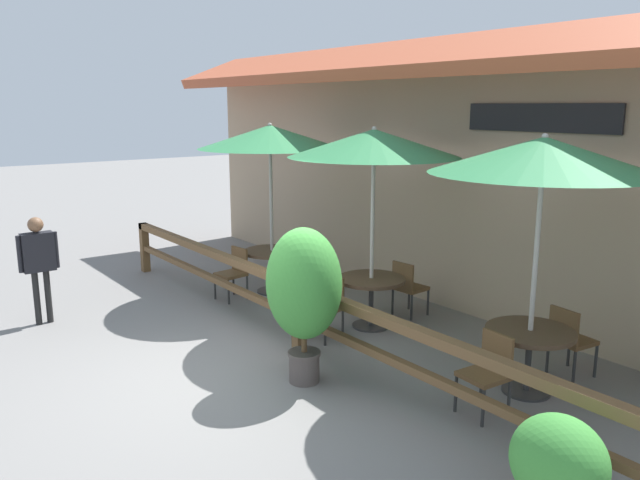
{
  "coord_description": "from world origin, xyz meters",
  "views": [
    {
      "loc": [
        6.25,
        -3.38,
        3.16
      ],
      "look_at": [
        -0.03,
        1.42,
        1.45
      ],
      "focal_mm": 35.0,
      "sensor_mm": 36.0,
      "label": 1
    }
  ],
  "objects_px": {
    "chair_near_wallside": "(307,259)",
    "patio_umbrella_middle": "(374,143)",
    "patio_umbrella_near": "(270,137)",
    "chair_far_streetside": "(488,370)",
    "dining_table_near": "(272,259)",
    "chair_far_wallside": "(570,338)",
    "chair_near_streetside": "(234,271)",
    "potted_plant_corner_fern": "(558,471)",
    "potted_plant_small_flowering": "(304,288)",
    "dining_table_far": "(529,342)",
    "pedestrian": "(38,256)",
    "patio_umbrella_far": "(544,156)",
    "chair_middle_streetside": "(327,304)",
    "dining_table_middle": "(371,288)",
    "chair_middle_wallside": "(408,286)"
  },
  "relations": [
    {
      "from": "patio_umbrella_near",
      "to": "dining_table_far",
      "type": "height_order",
      "value": "patio_umbrella_near"
    },
    {
      "from": "patio_umbrella_near",
      "to": "patio_umbrella_middle",
      "type": "bearing_deg",
      "value": 4.5
    },
    {
      "from": "dining_table_middle",
      "to": "pedestrian",
      "type": "relative_size",
      "value": 0.61
    },
    {
      "from": "dining_table_middle",
      "to": "chair_middle_wallside",
      "type": "distance_m",
      "value": 0.78
    },
    {
      "from": "dining_table_near",
      "to": "chair_far_streetside",
      "type": "distance_m",
      "value": 5.04
    },
    {
      "from": "patio_umbrella_near",
      "to": "patio_umbrella_far",
      "type": "height_order",
      "value": "same"
    },
    {
      "from": "patio_umbrella_middle",
      "to": "patio_umbrella_near",
      "type": "bearing_deg",
      "value": -175.5
    },
    {
      "from": "chair_near_wallside",
      "to": "patio_umbrella_middle",
      "type": "relative_size",
      "value": 0.3
    },
    {
      "from": "potted_plant_corner_fern",
      "to": "patio_umbrella_middle",
      "type": "bearing_deg",
      "value": 155.4
    },
    {
      "from": "dining_table_near",
      "to": "potted_plant_corner_fern",
      "type": "xyz_separation_m",
      "value": [
        6.51,
        -1.73,
        -0.07
      ]
    },
    {
      "from": "chair_near_wallside",
      "to": "chair_near_streetside",
      "type": "bearing_deg",
      "value": 101.36
    },
    {
      "from": "patio_umbrella_middle",
      "to": "dining_table_far",
      "type": "distance_m",
      "value": 3.35
    },
    {
      "from": "dining_table_far",
      "to": "chair_far_streetside",
      "type": "height_order",
      "value": "chair_far_streetside"
    },
    {
      "from": "dining_table_near",
      "to": "chair_far_wallside",
      "type": "bearing_deg",
      "value": 10.23
    },
    {
      "from": "patio_umbrella_middle",
      "to": "chair_far_streetside",
      "type": "distance_m",
      "value": 3.53
    },
    {
      "from": "dining_table_middle",
      "to": "chair_far_wallside",
      "type": "xyz_separation_m",
      "value": [
        2.69,
        0.72,
        -0.11
      ]
    },
    {
      "from": "chair_near_wallside",
      "to": "pedestrian",
      "type": "distance_m",
      "value": 4.37
    },
    {
      "from": "patio_umbrella_near",
      "to": "chair_far_streetside",
      "type": "distance_m",
      "value": 5.49
    },
    {
      "from": "chair_near_streetside",
      "to": "patio_umbrella_middle",
      "type": "height_order",
      "value": "patio_umbrella_middle"
    },
    {
      "from": "chair_far_streetside",
      "to": "chair_far_wallside",
      "type": "height_order",
      "value": "same"
    },
    {
      "from": "chair_far_streetside",
      "to": "potted_plant_small_flowering",
      "type": "relative_size",
      "value": 0.47
    },
    {
      "from": "chair_near_streetside",
      "to": "dining_table_middle",
      "type": "xyz_separation_m",
      "value": [
        2.4,
        0.9,
        0.11
      ]
    },
    {
      "from": "chair_middle_streetside",
      "to": "patio_umbrella_far",
      "type": "distance_m",
      "value": 3.55
    },
    {
      "from": "patio_umbrella_near",
      "to": "chair_near_streetside",
      "type": "distance_m",
      "value": 2.29
    },
    {
      "from": "chair_far_streetside",
      "to": "patio_umbrella_far",
      "type": "bearing_deg",
      "value": 97.01
    },
    {
      "from": "chair_near_streetside",
      "to": "potted_plant_corner_fern",
      "type": "height_order",
      "value": "potted_plant_corner_fern"
    },
    {
      "from": "chair_near_wallside",
      "to": "pedestrian",
      "type": "relative_size",
      "value": 0.54
    },
    {
      "from": "dining_table_far",
      "to": "potted_plant_corner_fern",
      "type": "relative_size",
      "value": 1.04
    },
    {
      "from": "dining_table_near",
      "to": "dining_table_far",
      "type": "distance_m",
      "value": 4.98
    },
    {
      "from": "chair_near_streetside",
      "to": "chair_near_wallside",
      "type": "relative_size",
      "value": 1.0
    },
    {
      "from": "patio_umbrella_near",
      "to": "potted_plant_corner_fern",
      "type": "relative_size",
      "value": 3.05
    },
    {
      "from": "patio_umbrella_near",
      "to": "chair_near_wallside",
      "type": "height_order",
      "value": "patio_umbrella_near"
    },
    {
      "from": "dining_table_middle",
      "to": "patio_umbrella_far",
      "type": "xyz_separation_m",
      "value": [
        2.65,
        -0.03,
        2.06
      ]
    },
    {
      "from": "dining_table_far",
      "to": "pedestrian",
      "type": "height_order",
      "value": "pedestrian"
    },
    {
      "from": "chair_near_streetside",
      "to": "dining_table_far",
      "type": "relative_size",
      "value": 0.87
    },
    {
      "from": "chair_far_wallside",
      "to": "potted_plant_corner_fern",
      "type": "distance_m",
      "value": 3.03
    },
    {
      "from": "dining_table_near",
      "to": "chair_middle_streetside",
      "type": "height_order",
      "value": "chair_middle_streetside"
    },
    {
      "from": "pedestrian",
      "to": "chair_near_streetside",
      "type": "bearing_deg",
      "value": 168.1
    },
    {
      "from": "chair_near_wallside",
      "to": "dining_table_far",
      "type": "relative_size",
      "value": 0.87
    },
    {
      "from": "patio_umbrella_far",
      "to": "dining_table_near",
      "type": "bearing_deg",
      "value": -178.25
    },
    {
      "from": "patio_umbrella_middle",
      "to": "chair_far_wallside",
      "type": "relative_size",
      "value": 3.37
    },
    {
      "from": "patio_umbrella_near",
      "to": "potted_plant_corner_fern",
      "type": "xyz_separation_m",
      "value": [
        6.51,
        -1.73,
        -2.13
      ]
    },
    {
      "from": "potted_plant_corner_fern",
      "to": "potted_plant_small_flowering",
      "type": "distance_m",
      "value": 3.34
    },
    {
      "from": "patio_umbrella_near",
      "to": "patio_umbrella_middle",
      "type": "relative_size",
      "value": 1.0
    },
    {
      "from": "potted_plant_small_flowering",
      "to": "pedestrian",
      "type": "xyz_separation_m",
      "value": [
        -3.95,
        -1.89,
        -0.11
      ]
    },
    {
      "from": "patio_umbrella_middle",
      "to": "pedestrian",
      "type": "height_order",
      "value": "patio_umbrella_middle"
    },
    {
      "from": "chair_near_streetside",
      "to": "potted_plant_corner_fern",
      "type": "relative_size",
      "value": 0.91
    },
    {
      "from": "chair_near_wallside",
      "to": "patio_umbrella_near",
      "type": "bearing_deg",
      "value": 103.11
    },
    {
      "from": "chair_middle_streetside",
      "to": "chair_far_streetside",
      "type": "height_order",
      "value": "same"
    },
    {
      "from": "dining_table_middle",
      "to": "potted_plant_small_flowering",
      "type": "height_order",
      "value": "potted_plant_small_flowering"
    }
  ]
}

